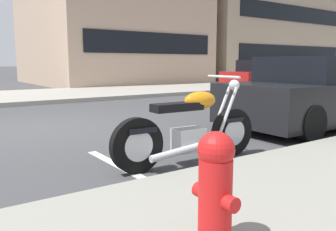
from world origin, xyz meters
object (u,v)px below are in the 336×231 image
object	(u,v)px
parked_car_far_down_curb	(314,95)
fire_hydrant	(215,184)
car_opposite_curb	(268,76)
parked_motorcycle	(190,130)

from	to	relation	value
parked_car_far_down_curb	fire_hydrant	world-z (taller)	parked_car_far_down_curb
car_opposite_curb	fire_hydrant	world-z (taller)	car_opposite_curb
parked_car_far_down_curb	car_opposite_curb	distance (m)	9.09
parked_car_far_down_curb	car_opposite_curb	bearing A→B (deg)	45.81
parked_motorcycle	parked_car_far_down_curb	bearing A→B (deg)	12.12
parked_motorcycle	fire_hydrant	world-z (taller)	parked_motorcycle
parked_motorcycle	fire_hydrant	xyz separation A→B (m)	(-1.30, -1.89, 0.09)
parked_car_far_down_curb	fire_hydrant	distance (m)	5.63
parked_car_far_down_curb	car_opposite_curb	xyz separation A→B (m)	(6.43, 6.42, 0.02)
fire_hydrant	parked_car_far_down_curb	bearing A→B (deg)	26.70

